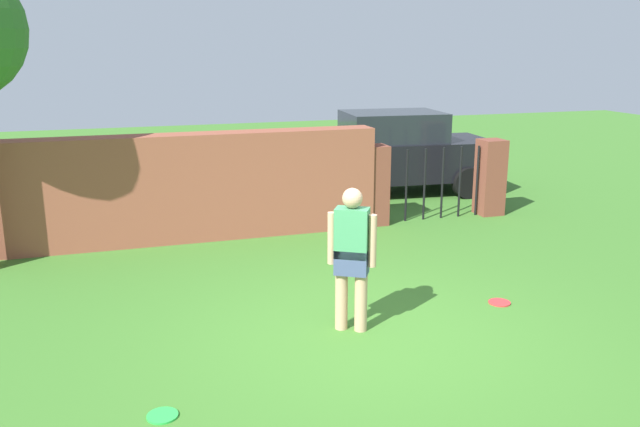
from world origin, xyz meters
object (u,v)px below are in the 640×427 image
car (392,153)px  frisbee_red (499,302)px  person (352,253)px  frisbee_green (162,416)px

car → frisbee_red: (-1.24, -6.17, -0.85)m
person → frisbee_green: size_ratio=6.00×
car → frisbee_red: bearing=-96.6°
car → frisbee_green: (-5.42, -7.54, -0.85)m
person → car: size_ratio=0.37×
person → frisbee_green: (-2.17, -1.20, -0.89)m
person → frisbee_red: size_ratio=6.00×
car → person: bearing=-112.5°
person → frisbee_green: bearing=-120.1°
frisbee_red → frisbee_green: 4.40m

